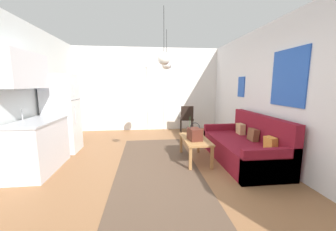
# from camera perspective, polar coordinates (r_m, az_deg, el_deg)

# --- Properties ---
(ground_plane) EXTENTS (5.24, 7.59, 0.10)m
(ground_plane) POSITION_cam_1_polar(r_m,az_deg,el_deg) (3.47, -4.52, -17.81)
(ground_plane) COLOR #8E603D
(wall_back) EXTENTS (4.84, 0.13, 2.70)m
(wall_back) POSITION_cam_1_polar(r_m,az_deg,el_deg) (6.65, -5.62, 7.39)
(wall_back) COLOR white
(wall_back) RESTS_ON ground_plane
(wall_right) EXTENTS (0.12, 7.19, 2.70)m
(wall_right) POSITION_cam_1_polar(r_m,az_deg,el_deg) (3.97, 31.99, 5.28)
(wall_right) COLOR silver
(wall_right) RESTS_ON ground_plane
(area_rug) EXTENTS (1.44, 3.77, 0.01)m
(area_rug) POSITION_cam_1_polar(r_m,az_deg,el_deg) (3.69, -2.94, -15.17)
(area_rug) COLOR brown
(area_rug) RESTS_ON ground_plane
(couch) EXTENTS (0.94, 1.97, 0.92)m
(couch) POSITION_cam_1_polar(r_m,az_deg,el_deg) (4.27, 21.48, -8.51)
(couch) COLOR maroon
(couch) RESTS_ON ground_plane
(coffee_table) EXTENTS (0.48, 0.99, 0.45)m
(coffee_table) POSITION_cam_1_polar(r_m,az_deg,el_deg) (4.01, 7.82, -7.42)
(coffee_table) COLOR #A87542
(coffee_table) RESTS_ON ground_plane
(bamboo_vase) EXTENTS (0.09, 0.09, 0.42)m
(bamboo_vase) POSITION_cam_1_polar(r_m,az_deg,el_deg) (4.07, 6.29, -4.76)
(bamboo_vase) COLOR beige
(bamboo_vase) RESTS_ON coffee_table
(handbag) EXTENTS (0.26, 0.33, 0.34)m
(handbag) POSITION_cam_1_polar(r_m,az_deg,el_deg) (3.85, 7.72, -5.31)
(handbag) COLOR #512319
(handbag) RESTS_ON coffee_table
(refrigerator) EXTENTS (0.66, 0.61, 1.74)m
(refrigerator) POSITION_cam_1_polar(r_m,az_deg,el_deg) (5.00, -28.27, 0.47)
(refrigerator) COLOR white
(refrigerator) RESTS_ON ground_plane
(kitchen_counter) EXTENTS (0.60, 1.22, 2.04)m
(kitchen_counter) POSITION_cam_1_polar(r_m,az_deg,el_deg) (4.11, -34.03, -2.94)
(kitchen_counter) COLOR silver
(kitchen_counter) RESTS_ON ground_plane
(accent_chair) EXTENTS (0.46, 0.45, 0.86)m
(accent_chair) POSITION_cam_1_polar(r_m,az_deg,el_deg) (6.21, 5.43, -0.63)
(accent_chair) COLOR black
(accent_chair) RESTS_ON ground_plane
(pendant_lamp_near) EXTENTS (0.20, 0.20, 0.88)m
(pendant_lamp_near) POSITION_cam_1_polar(r_m,az_deg,el_deg) (3.25, -1.18, 16.12)
(pendant_lamp_near) COLOR black
(pendant_lamp_far) EXTENTS (0.24, 0.24, 0.85)m
(pendant_lamp_far) POSITION_cam_1_polar(r_m,az_deg,el_deg) (4.56, -0.40, 14.68)
(pendant_lamp_far) COLOR black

